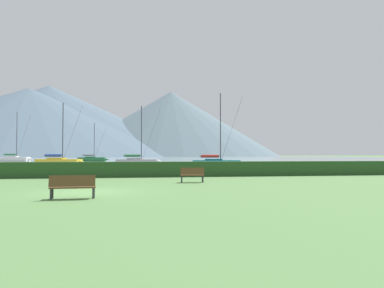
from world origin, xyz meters
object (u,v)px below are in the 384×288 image
(sailboat_slip_0, at_px, (60,162))
(sailboat_slip_7, at_px, (138,162))
(sailboat_slip_1, at_px, (14,159))
(park_bench_under_tree, at_px, (192,174))
(park_bench_near_path, at_px, (73,185))
(sailboat_slip_3, at_px, (92,159))
(sailboat_slip_2, at_px, (217,163))

(sailboat_slip_0, bearing_deg, sailboat_slip_7, 8.18)
(sailboat_slip_1, height_order, park_bench_under_tree, sailboat_slip_1)
(sailboat_slip_0, distance_m, sailboat_slip_7, 12.23)
(park_bench_near_path, relative_size, park_bench_under_tree, 1.17)
(sailboat_slip_1, bearing_deg, sailboat_slip_3, 6.07)
(sailboat_slip_2, xyz_separation_m, park_bench_near_path, (-13.19, -31.90, -0.09))
(sailboat_slip_7, relative_size, park_bench_under_tree, 6.20)
(sailboat_slip_1, xyz_separation_m, park_bench_near_path, (28.07, -77.44, -0.18))
(sailboat_slip_1, distance_m, sailboat_slip_3, 18.88)
(sailboat_slip_0, distance_m, sailboat_slip_2, 25.05)
(sailboat_slip_1, bearing_deg, sailboat_slip_2, -39.37)
(sailboat_slip_1, xyz_separation_m, sailboat_slip_2, (41.27, -45.55, -0.09))
(sailboat_slip_3, height_order, park_bench_under_tree, sailboat_slip_3)
(sailboat_slip_0, bearing_deg, sailboat_slip_1, 131.16)
(sailboat_slip_0, relative_size, sailboat_slip_3, 1.01)
(sailboat_slip_7, bearing_deg, sailboat_slip_0, -170.41)
(sailboat_slip_0, distance_m, park_bench_under_tree, 38.18)
(sailboat_slip_7, bearing_deg, sailboat_slip_2, -25.41)
(sailboat_slip_1, height_order, park_bench_near_path, sailboat_slip_1)
(park_bench_near_path, bearing_deg, sailboat_slip_1, 107.50)
(sailboat_slip_2, xyz_separation_m, park_bench_under_tree, (-7.20, -24.57, -0.10))
(sailboat_slip_0, xyz_separation_m, sailboat_slip_1, (-18.41, 35.29, 0.07))
(park_bench_under_tree, bearing_deg, sailboat_slip_1, 120.44)
(sailboat_slip_1, height_order, sailboat_slip_3, sailboat_slip_1)
(sailboat_slip_1, bearing_deg, park_bench_near_path, -61.62)
(sailboat_slip_0, bearing_deg, park_bench_under_tree, -52.19)
(sailboat_slip_1, relative_size, park_bench_under_tree, 8.09)
(sailboat_slip_3, height_order, park_bench_near_path, sailboat_slip_3)
(sailboat_slip_1, xyz_separation_m, sailboat_slip_3, (18.86, -0.79, -0.07))
(sailboat_slip_0, bearing_deg, sailboat_slip_2, -10.56)
(sailboat_slip_1, xyz_separation_m, park_bench_under_tree, (34.06, -70.11, -0.19))
(sailboat_slip_3, xyz_separation_m, park_bench_near_path, (9.21, -76.66, -0.11))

